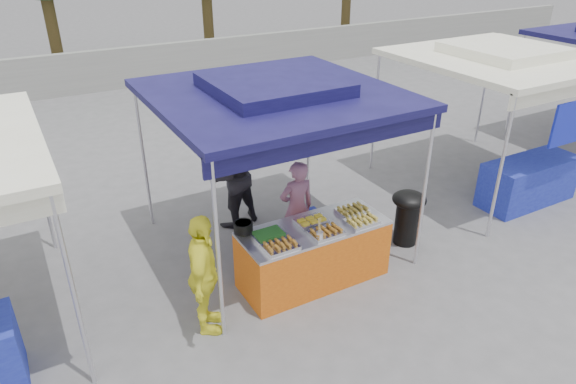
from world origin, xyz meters
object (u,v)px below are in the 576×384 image
customer_person (204,276)px  helper_man (231,175)px  wok_burner (408,213)px  vendor_table (313,254)px  cooking_pot (243,227)px  vendor_woman (297,208)px

customer_person → helper_man: bearing=-4.8°
wok_burner → helper_man: (-2.07, 1.84, 0.36)m
vendor_table → wok_burner: bearing=3.8°
customer_person → cooking_pot: bearing=-28.5°
cooking_pot → helper_man: bearing=71.4°
vendor_table → wok_burner: wok_burner is taller
vendor_table → wok_burner: 1.76m
wok_burner → vendor_woman: vendor_woman is taller
cooking_pot → wok_burner: 2.66m
cooking_pot → wok_burner: size_ratio=0.28×
vendor_table → wok_burner: size_ratio=2.30×
vendor_table → helper_man: (-0.32, 1.96, 0.45)m
wok_burner → vendor_woman: bearing=143.6°
vendor_woman → helper_man: (-0.48, 1.24, 0.13)m
helper_man → vendor_table: bearing=86.8°
helper_man → customer_person: size_ratio=1.12×
vendor_table → helper_man: helper_man is taller
cooking_pot → vendor_table: bearing=-20.9°
wok_burner → cooking_pot: bearing=159.6°
vendor_table → helper_man: size_ratio=1.15×
vendor_woman → vendor_table: bearing=81.1°
wok_burner → customer_person: bearing=169.7°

